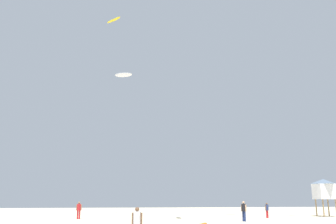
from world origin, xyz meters
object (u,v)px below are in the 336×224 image
Objects in this scene: person_midground at (267,209)px; person_left at (79,209)px; kite_aloft_2 at (123,75)px; person_right at (244,210)px; kite_aloft_4 at (114,20)px; lifeguard_tower at (324,189)px; person_foreground at (137,221)px.

person_midground is 0.92× the size of person_left.
kite_aloft_2 is (-15.33, 20.23, 21.11)m from person_midground.
person_right is (15.18, -5.57, 0.05)m from person_left.
kite_aloft_2 reaches higher than person_midground.
person_left is 28.97m from kite_aloft_2.
kite_aloft_2 is at bearing 2.90° from person_midground.
person_left is at bearing -117.17° from kite_aloft_4.
person_left is 0.41× the size of lifeguard_tower.
person_left is (-4.88, 19.12, 0.02)m from person_foreground.
person_midground is 0.87× the size of person_right.
kite_aloft_4 reaches higher than person_right.
kite_aloft_4 reaches higher than person_foreground.
person_right is 0.43× the size of lifeguard_tower.
kite_aloft_4 reaches higher than person_midground.
lifeguard_tower is 1.35× the size of kite_aloft_2.
person_left is at bearing -101.73° from kite_aloft_2.
person_left reaches higher than person_foreground.
lifeguard_tower is at bearing -9.07° from kite_aloft_4.
kite_aloft_2 is (4.05, 19.51, 21.03)m from person_left.
person_left is at bearing 30.05° from person_foreground.
person_midground is 0.51× the size of kite_aloft_2.
lifeguard_tower is (27.07, 1.05, 2.07)m from person_left.
person_foreground is 0.98× the size of person_left.
kite_aloft_2 is (-0.83, 38.64, 21.05)m from person_foreground.
person_midground is 0.37× the size of lifeguard_tower.
person_right reaches higher than person_midground.
person_midground is 33.02m from kite_aloft_2.
kite_aloft_4 is (-24.53, 3.91, 21.34)m from lifeguard_tower.
person_midground is at bearing -18.66° from kite_aloft_4.
lifeguard_tower is at bearing -79.14° from person_left.
lifeguard_tower reaches higher than person_right.
person_midground is 19.40m from person_left.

